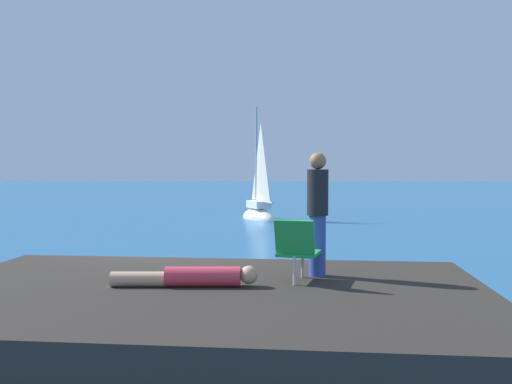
# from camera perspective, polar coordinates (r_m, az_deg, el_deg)

# --- Properties ---
(ground_plane) EXTENTS (160.00, 160.00, 0.00)m
(ground_plane) POSITION_cam_1_polar(r_m,az_deg,el_deg) (10.51, -7.64, -10.45)
(ground_plane) COLOR #236093
(shore_ledge) EXTENTS (6.97, 4.58, 0.94)m
(shore_ledge) POSITION_cam_1_polar(r_m,az_deg,el_deg) (6.73, -5.36, -13.82)
(shore_ledge) COLOR #2D2823
(shore_ledge) RESTS_ON ground
(boulder_seaward) EXTENTS (0.93, 0.96, 0.52)m
(boulder_seaward) POSITION_cam_1_polar(r_m,az_deg,el_deg) (8.99, -13.74, -12.76)
(boulder_seaward) COLOR #282820
(boulder_seaward) RESTS_ON ground
(boulder_inland) EXTENTS (1.17, 1.32, 0.76)m
(boulder_inland) POSITION_cam_1_polar(r_m,az_deg,el_deg) (9.11, -10.64, -12.54)
(boulder_inland) COLOR #2A2C25
(boulder_inland) RESTS_ON ground
(sailboat_near) EXTENTS (2.15, 3.07, 5.57)m
(sailboat_near) POSITION_cam_1_polar(r_m,az_deg,el_deg) (24.78, 0.28, -2.14)
(sailboat_near) COLOR white
(sailboat_near) RESTS_ON ground
(person_sunbather) EXTENTS (1.76, 0.28, 0.25)m
(person_sunbather) POSITION_cam_1_polar(r_m,az_deg,el_deg) (6.68, -6.68, -8.78)
(person_sunbather) COLOR #DB384C
(person_sunbather) RESTS_ON shore_ledge
(person_standing) EXTENTS (0.28, 0.28, 1.62)m
(person_standing) POSITION_cam_1_polar(r_m,az_deg,el_deg) (7.22, 6.42, -1.91)
(person_standing) COLOR #334CB2
(person_standing) RESTS_ON shore_ledge
(beach_chair) EXTENTS (0.61, 0.70, 0.80)m
(beach_chair) POSITION_cam_1_polar(r_m,az_deg,el_deg) (6.82, 4.28, -5.75)
(beach_chair) COLOR green
(beach_chair) RESTS_ON shore_ledge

